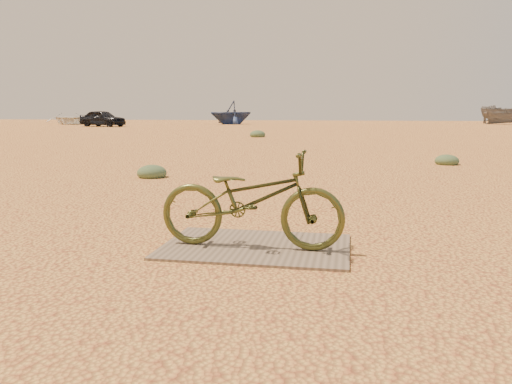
% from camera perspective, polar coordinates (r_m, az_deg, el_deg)
% --- Properties ---
extents(ground, '(120.00, 120.00, 0.00)m').
position_cam_1_polar(ground, '(4.75, 6.38, -5.04)').
color(ground, '#E9B152').
rests_on(ground, ground).
extents(plywood_board, '(1.59, 1.08, 0.02)m').
position_cam_1_polar(plywood_board, '(4.33, 0.00, -6.24)').
color(plywood_board, '#7D6856').
rests_on(plywood_board, ground).
extents(bicycle, '(1.57, 0.56, 0.82)m').
position_cam_1_polar(bicycle, '(4.18, -0.55, -0.85)').
color(bicycle, '#454B20').
rests_on(bicycle, plywood_board).
extents(car, '(3.93, 2.34, 1.25)m').
position_cam_1_polar(car, '(40.42, -17.14, 8.05)').
color(car, black).
rests_on(car, ground).
extents(boat_near_left, '(5.92, 6.11, 1.03)m').
position_cam_1_polar(boat_near_left, '(48.59, -20.58, 7.88)').
color(boat_near_left, silver).
rests_on(boat_near_left, ground).
extents(boat_far_left, '(5.32, 5.27, 2.12)m').
position_cam_1_polar(boat_far_left, '(45.71, -2.87, 9.08)').
color(boat_far_left, navy).
rests_on(boat_far_left, ground).
extents(boat_mid_right, '(4.75, 2.08, 1.79)m').
position_cam_1_polar(boat_mid_right, '(50.47, 26.85, 7.94)').
color(boat_mid_right, slate).
rests_on(boat_mid_right, ground).
extents(kale_a, '(0.52, 0.52, 0.29)m').
position_cam_1_polar(kale_a, '(9.08, -11.80, 1.66)').
color(kale_a, '#5A7149').
rests_on(kale_a, ground).
extents(kale_b, '(0.52, 0.52, 0.28)m').
position_cam_1_polar(kale_b, '(11.83, 20.95, 2.96)').
color(kale_b, '#5A7149').
rests_on(kale_b, ground).
extents(kale_c, '(0.71, 0.71, 0.39)m').
position_cam_1_polar(kale_c, '(22.87, 0.18, 6.30)').
color(kale_c, '#5A7149').
rests_on(kale_c, ground).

